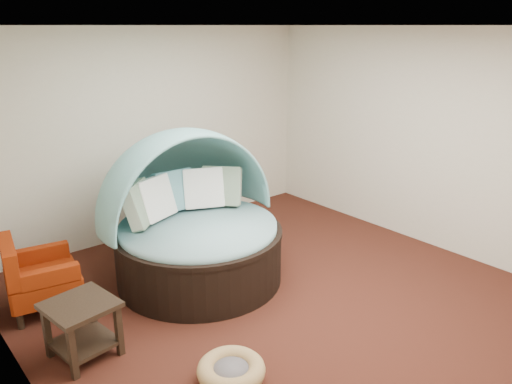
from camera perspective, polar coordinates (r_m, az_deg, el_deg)
floor at (r=5.57m, az=2.25°, el=-11.68°), size 5.00×5.00×0.00m
wall_back at (r=7.01m, az=-11.54°, el=6.63°), size 5.00×0.00×5.00m
wall_left at (r=3.89m, az=-26.05°, el=-4.58°), size 0.00×5.00×5.00m
wall_right at (r=6.90m, az=18.07°, el=5.91°), size 0.00×5.00×5.00m
ceiling at (r=4.81m, az=2.69°, el=18.50°), size 5.00×5.00×0.00m
canopy_daybed at (r=5.68m, az=-7.27°, el=-2.21°), size 2.09×1.97×1.73m
pet_basket at (r=4.35m, az=-2.85°, el=-19.87°), size 0.64×0.64×0.20m
red_armchair at (r=5.60m, az=-23.74°, el=-8.87°), size 0.80×0.80×0.81m
side_table at (r=4.75m, az=-19.27°, el=-13.83°), size 0.62×0.62×0.53m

